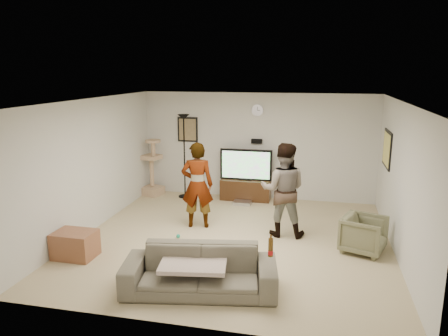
% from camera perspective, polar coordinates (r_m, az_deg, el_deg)
% --- Properties ---
extents(floor, '(5.50, 5.50, 0.02)m').
position_cam_1_polar(floor, '(7.87, 1.33, -9.62)').
color(floor, tan).
rests_on(floor, ground).
extents(ceiling, '(5.50, 5.50, 0.02)m').
position_cam_1_polar(ceiling, '(7.29, 1.43, 9.01)').
color(ceiling, silver).
rests_on(ceiling, wall_back).
extents(wall_back, '(5.50, 0.04, 2.50)m').
position_cam_1_polar(wall_back, '(10.13, 4.42, 2.91)').
color(wall_back, silver).
rests_on(wall_back, floor).
extents(wall_front, '(5.50, 0.04, 2.50)m').
position_cam_1_polar(wall_front, '(4.93, -4.96, -8.04)').
color(wall_front, silver).
rests_on(wall_front, floor).
extents(wall_left, '(0.04, 5.50, 2.50)m').
position_cam_1_polar(wall_left, '(8.44, -17.26, 0.32)').
color(wall_left, silver).
rests_on(wall_left, floor).
extents(wall_right, '(0.04, 5.50, 2.50)m').
position_cam_1_polar(wall_right, '(7.46, 22.56, -1.70)').
color(wall_right, silver).
rests_on(wall_right, floor).
extents(wall_clock, '(0.26, 0.04, 0.26)m').
position_cam_1_polar(wall_clock, '(9.99, 4.48, 7.69)').
color(wall_clock, silver).
rests_on(wall_clock, wall_back).
extents(wall_speaker, '(0.25, 0.10, 0.10)m').
position_cam_1_polar(wall_speaker, '(10.05, 4.39, 3.58)').
color(wall_speaker, black).
rests_on(wall_speaker, wall_back).
extents(picture_back, '(0.42, 0.03, 0.52)m').
position_cam_1_polar(picture_back, '(10.44, -4.87, 5.14)').
color(picture_back, olive).
rests_on(picture_back, wall_back).
extents(picture_right, '(0.03, 0.78, 0.62)m').
position_cam_1_polar(picture_right, '(8.96, 20.91, 2.39)').
color(picture_right, '#DCCE64').
rests_on(picture_right, wall_right).
extents(tv_stand, '(1.17, 0.45, 0.49)m').
position_cam_1_polar(tv_stand, '(10.16, 2.91, -2.88)').
color(tv_stand, '#321D0F').
rests_on(tv_stand, floor).
extents(console_box, '(0.40, 0.30, 0.07)m').
position_cam_1_polar(console_box, '(9.84, 2.44, -4.65)').
color(console_box, silver).
rests_on(console_box, floor).
extents(tv, '(1.22, 0.08, 0.72)m').
position_cam_1_polar(tv, '(10.01, 2.95, 0.46)').
color(tv, black).
rests_on(tv, tv_stand).
extents(tv_screen, '(1.12, 0.01, 0.64)m').
position_cam_1_polar(tv_screen, '(9.96, 2.91, 0.40)').
color(tv_screen, '#52F75A').
rests_on(tv_screen, tv).
extents(floor_lamp, '(0.32, 0.32, 2.00)m').
position_cam_1_polar(floor_lamp, '(10.21, -5.31, 1.54)').
color(floor_lamp, black).
rests_on(floor_lamp, floor).
extents(cat_tree, '(0.55, 0.55, 1.39)m').
position_cam_1_polar(cat_tree, '(10.56, -9.63, 0.11)').
color(cat_tree, tan).
rests_on(cat_tree, floor).
extents(person_left, '(0.68, 0.52, 1.68)m').
position_cam_1_polar(person_left, '(8.27, -3.58, -2.28)').
color(person_left, '#A8ABBA').
rests_on(person_left, floor).
extents(person_right, '(0.86, 0.68, 1.74)m').
position_cam_1_polar(person_right, '(7.90, 7.89, -2.89)').
color(person_right, navy).
rests_on(person_right, floor).
extents(sofa, '(2.22, 1.17, 0.62)m').
position_cam_1_polar(sofa, '(6.08, -3.25, -13.48)').
color(sofa, '#5B5648').
rests_on(sofa, floor).
extents(throw_blanket, '(1.00, 0.83, 0.06)m').
position_cam_1_polar(throw_blanket, '(6.05, -4.05, -12.48)').
color(throw_blanket, beige).
rests_on(throw_blanket, sofa).
extents(beer_bottle, '(0.06, 0.06, 0.25)m').
position_cam_1_polar(beer_bottle, '(5.73, 6.24, -10.49)').
color(beer_bottle, '#4F320E').
rests_on(beer_bottle, sofa).
extents(armchair, '(0.87, 0.86, 0.62)m').
position_cam_1_polar(armchair, '(7.64, 18.14, -8.41)').
color(armchair, '#646448').
rests_on(armchair, floor).
extents(side_table, '(0.66, 0.50, 0.44)m').
position_cam_1_polar(side_table, '(7.52, -19.23, -9.60)').
color(side_table, brown).
rests_on(side_table, floor).
extents(toy_ball, '(0.07, 0.07, 0.07)m').
position_cam_1_polar(toy_ball, '(7.98, -6.13, -9.01)').
color(toy_ball, '#179977').
rests_on(toy_ball, floor).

